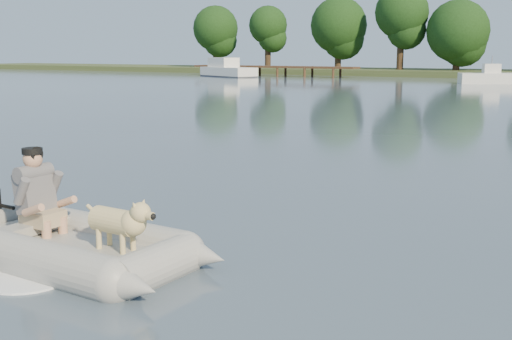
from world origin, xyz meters
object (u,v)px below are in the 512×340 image
Objects in this scene: dock at (273,71)px; dinghy at (72,212)px; cabin_cruiser at (228,67)px; motorboat at (494,70)px; dog at (115,226)px; man at (36,189)px.

dinghy is (25.56, -52.42, 0.09)m from dock.
motorboat reaches higher than cabin_cruiser.
dinghy is 4.79× the size of dog.
dinghy is at bearing -175.43° from dog.
motorboat reaches higher than dock.
motorboat reaches higher than man.
cabin_cruiser reaches higher than man.
motorboat is at bearing 97.01° from dinghy.
dock is 2.51× the size of cabin_cruiser.
dinghy is 4.15× the size of man.
motorboat is (22.19, -4.70, 0.51)m from dock.
dog is (26.23, -52.40, 0.01)m from dock.
cabin_cruiser is (-3.31, -3.18, 0.42)m from dock.
dock is at bearing 67.84° from cabin_cruiser.
man is at bearing 175.76° from dinghy.
motorboat is at bearing 97.80° from dog.
dog is at bearing -63.41° from dock.
dock is at bearing 119.55° from dog.
cabin_cruiser reaches higher than dog.
dinghy reaches higher than dog.
man reaches higher than dinghy.
cabin_cruiser is (-28.16, 49.15, 0.14)m from man.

